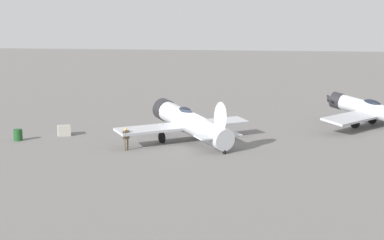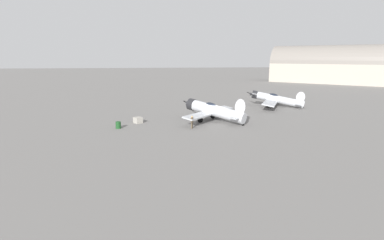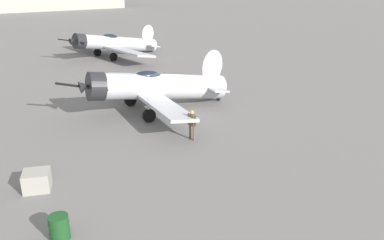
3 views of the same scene
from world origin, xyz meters
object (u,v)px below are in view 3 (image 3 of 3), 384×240
(equipment_crate, at_px, (37,181))
(airplane_foreground, at_px, (155,87))
(ground_crew_mechanic, at_px, (192,122))
(airplane_mid_apron, at_px, (114,44))
(fuel_drum, at_px, (59,228))

(equipment_crate, bearing_deg, airplane_foreground, -1.95)
(ground_crew_mechanic, distance_m, equipment_crate, 8.12)
(airplane_foreground, xyz_separation_m, equipment_crate, (-10.45, 0.36, -1.18))
(airplane_foreground, xyz_separation_m, airplane_mid_apron, (13.66, 11.07, -0.20))
(airplane_foreground, distance_m, airplane_mid_apron, 17.58)
(equipment_crate, bearing_deg, airplane_mid_apron, 23.96)
(airplane_mid_apron, bearing_deg, fuel_drum, 55.38)
(airplane_mid_apron, xyz_separation_m, fuel_drum, (-26.44, -13.62, -0.93))
(airplane_foreground, height_order, ground_crew_mechanic, airplane_foreground)
(airplane_mid_apron, bearing_deg, airplane_foreground, 67.14)
(ground_crew_mechanic, height_order, fuel_drum, ground_crew_mechanic)
(airplane_mid_apron, relative_size, ground_crew_mechanic, 7.66)
(ground_crew_mechanic, xyz_separation_m, fuel_drum, (-9.31, 1.21, -0.55))
(equipment_crate, bearing_deg, ground_crew_mechanic, -30.56)
(equipment_crate, distance_m, fuel_drum, 3.73)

